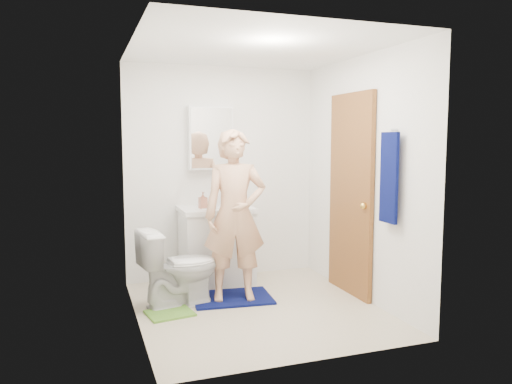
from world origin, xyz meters
The scene contains 22 objects.
floor centered at (0.00, 0.00, -0.01)m, with size 2.20×2.40×0.02m, color beige.
ceiling centered at (0.00, 0.00, 2.41)m, with size 2.20×2.40×0.02m, color white.
wall_back centered at (0.00, 1.21, 1.20)m, with size 2.20×0.02×2.40m, color white.
wall_front centered at (0.00, -1.21, 1.20)m, with size 2.20×0.02×2.40m, color white.
wall_left centered at (-1.11, 0.00, 1.20)m, with size 0.02×2.40×2.40m, color white.
wall_right centered at (1.11, 0.00, 1.20)m, with size 0.02×2.40×2.40m, color white.
vanity_cabinet centered at (-0.15, 0.91, 0.40)m, with size 0.75×0.55×0.80m, color white.
countertop centered at (-0.15, 0.91, 0.83)m, with size 0.79×0.59×0.05m, color white.
sink_basin centered at (-0.15, 0.91, 0.84)m, with size 0.40×0.40×0.03m, color white.
faucet centered at (-0.15, 1.09, 0.91)m, with size 0.03×0.03×0.12m, color silver.
medicine_cabinet centered at (-0.15, 1.14, 1.60)m, with size 0.50×0.12×0.70m, color white.
mirror_panel centered at (-0.15, 1.08, 1.60)m, with size 0.46×0.01×0.66m, color white.
door centered at (1.07, 0.15, 1.02)m, with size 0.05×0.80×2.05m, color #935A28.
door_knob centered at (1.03, -0.17, 0.95)m, with size 0.07×0.07×0.07m, color gold.
towel centered at (1.03, -0.57, 1.25)m, with size 0.03×0.24×0.80m, color #080F4E.
towel_hook centered at (1.07, -0.57, 1.67)m, with size 0.02×0.02×0.06m, color silver.
toilet centered at (-0.67, 0.32, 0.38)m, with size 0.42×0.74×0.75m, color white.
bath_mat centered at (-0.15, 0.34, 0.01)m, with size 0.77×0.55×0.02m, color #080F4E.
green_rug centered at (-0.81, 0.10, 0.01)m, with size 0.40×0.34×0.02m, color #64A236.
soap_dispenser centered at (-0.31, 0.87, 0.94)m, with size 0.08×0.08×0.18m, color #B76F55.
toothbrush_cup centered at (-0.01, 1.00, 0.90)m, with size 0.12×0.12×0.09m, color #7F4393.
man centered at (-0.13, 0.28, 0.85)m, with size 0.61×0.40×1.66m, color #DDA47C.
Camera 1 is at (-1.51, -4.30, 1.59)m, focal length 35.00 mm.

